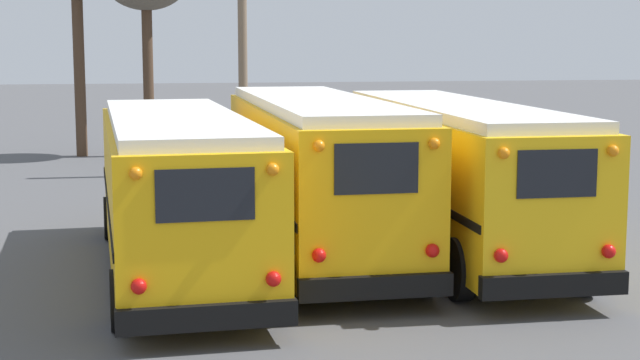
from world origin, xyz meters
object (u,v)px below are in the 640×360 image
school_bus_0 (177,188)px  school_bus_1 (316,169)px  utility_pole (242,32)px  school_bus_2 (454,170)px

school_bus_0 → school_bus_1: size_ratio=0.97×
school_bus_1 → utility_pole: utility_pole is taller
school_bus_1 → utility_pole: 12.38m
school_bus_0 → school_bus_1: school_bus_1 is taller
utility_pole → school_bus_2: bearing=-75.9°
school_bus_1 → school_bus_2: bearing=-5.2°
school_bus_1 → school_bus_0: bearing=-155.9°
school_bus_2 → school_bus_1: bearing=174.8°
school_bus_0 → school_bus_1: bearing=24.1°
utility_pole → school_bus_0: bearing=-100.9°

